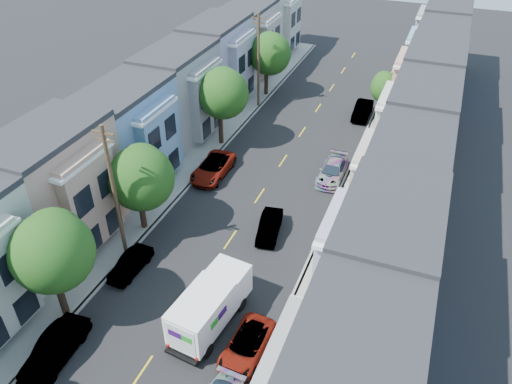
{
  "coord_description": "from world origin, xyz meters",
  "views": [
    {
      "loc": [
        11.98,
        -19.4,
        23.8
      ],
      "look_at": [
        0.68,
        9.48,
        2.2
      ],
      "focal_mm": 35.0,
      "sensor_mm": 36.0,
      "label": 1
    }
  ],
  "objects": [
    {
      "name": "ground",
      "position": [
        0.0,
        0.0,
        0.0
      ],
      "size": [
        160.0,
        160.0,
        0.0
      ],
      "primitive_type": "plane",
      "color": "black",
      "rests_on": "ground"
    },
    {
      "name": "road_slab",
      "position": [
        0.0,
        15.0,
        0.01
      ],
      "size": [
        12.0,
        70.0,
        0.02
      ],
      "primitive_type": "cube",
      "color": "black",
      "rests_on": "ground"
    },
    {
      "name": "curb_left",
      "position": [
        -6.05,
        15.0,
        0.07
      ],
      "size": [
        0.3,
        70.0,
        0.15
      ],
      "primitive_type": "cube",
      "color": "gray",
      "rests_on": "ground"
    },
    {
      "name": "curb_right",
      "position": [
        6.05,
        15.0,
        0.07
      ],
      "size": [
        0.3,
        70.0,
        0.15
      ],
      "primitive_type": "cube",
      "color": "gray",
      "rests_on": "ground"
    },
    {
      "name": "sidewalk_left",
      "position": [
        -7.35,
        15.0,
        0.07
      ],
      "size": [
        2.6,
        70.0,
        0.15
      ],
      "primitive_type": "cube",
      "color": "gray",
      "rests_on": "ground"
    },
    {
      "name": "sidewalk_right",
      "position": [
        7.35,
        15.0,
        0.07
      ],
      "size": [
        2.6,
        70.0,
        0.15
      ],
      "primitive_type": "cube",
      "color": "gray",
      "rests_on": "ground"
    },
    {
      "name": "centerline",
      "position": [
        0.0,
        15.0,
        0.0
      ],
      "size": [
        0.12,
        70.0,
        0.01
      ],
      "primitive_type": "cube",
      "color": "gold",
      "rests_on": "ground"
    },
    {
      "name": "townhouse_row_left",
      "position": [
        -11.15,
        15.0,
        0.0
      ],
      "size": [
        5.0,
        70.0,
        8.5
      ],
      "primitive_type": "cube",
      "color": "#B0A298",
      "rests_on": "ground"
    },
    {
      "name": "townhouse_row_right",
      "position": [
        11.15,
        15.0,
        0.0
      ],
      "size": [
        5.0,
        70.0,
        8.5
      ],
      "primitive_type": "cube",
      "color": "#B0A298",
      "rests_on": "ground"
    },
    {
      "name": "tree_b",
      "position": [
        -6.3,
        -4.11,
        5.13
      ],
      "size": [
        4.7,
        4.7,
        7.51
      ],
      "color": "black",
      "rests_on": "ground"
    },
    {
      "name": "tree_c",
      "position": [
        -6.3,
        4.93,
        4.56
      ],
      "size": [
        4.7,
        4.7,
        6.93
      ],
      "color": "black",
      "rests_on": "ground"
    },
    {
      "name": "tree_d",
      "position": [
        -6.3,
        18.85,
        5.26
      ],
      "size": [
        4.7,
        4.7,
        7.64
      ],
      "color": "black",
      "rests_on": "ground"
    },
    {
      "name": "tree_e",
      "position": [
        -6.3,
        31.23,
        4.91
      ],
      "size": [
        4.7,
        4.7,
        7.28
      ],
      "color": "black",
      "rests_on": "ground"
    },
    {
      "name": "tree_far_r",
      "position": [
        6.89,
        28.81,
        3.89
      ],
      "size": [
        3.04,
        3.04,
        5.46
      ],
      "color": "black",
      "rests_on": "ground"
    },
    {
      "name": "utility_pole_near",
      "position": [
        -6.3,
        2.0,
        5.15
      ],
      "size": [
        1.6,
        0.26,
        10.0
      ],
      "color": "#42301E",
      "rests_on": "ground"
    },
    {
      "name": "utility_pole_far",
      "position": [
        -6.3,
        28.0,
        5.15
      ],
      "size": [
        1.6,
        0.26,
        10.0
      ],
      "color": "#42301E",
      "rests_on": "ground"
    },
    {
      "name": "fedex_truck",
      "position": [
        2.1,
        -1.55,
        1.64
      ],
      "size": [
        2.35,
        6.11,
        2.93
      ],
      "rotation": [
        0.0,
        0.0,
        -0.11
      ],
      "color": "white",
      "rests_on": "ground"
    },
    {
      "name": "lead_sedan",
      "position": [
        2.43,
        7.73,
        0.67
      ],
      "size": [
        2.1,
        4.23,
        1.35
      ],
      "primitive_type": "imported",
      "rotation": [
        0.0,
        0.0,
        0.17
      ],
      "color": "black",
      "rests_on": "ground"
    },
    {
      "name": "parked_left_b",
      "position": [
        -4.9,
        -6.96,
        0.77
      ],
      "size": [
        1.91,
        4.73,
        1.54
      ],
      "primitive_type": "imported",
      "rotation": [
        0.0,
        0.0,
        0.06
      ],
      "color": "black",
      "rests_on": "ground"
    },
    {
      "name": "parked_left_c",
      "position": [
        -4.9,
        0.56,
        0.62
      ],
      "size": [
        1.42,
        3.75,
        1.24
      ],
      "primitive_type": "imported",
      "rotation": [
        0.0,
        0.0,
        -0.03
      ],
      "color": "#9A9A9A",
      "rests_on": "ground"
    },
    {
      "name": "parked_left_d",
      "position": [
        -4.9,
        13.45,
        0.76
      ],
      "size": [
        2.64,
        5.52,
        1.52
      ],
      "primitive_type": "imported",
      "rotation": [
        0.0,
        0.0,
        0.02
      ],
      "color": "#5A0F20",
      "rests_on": "ground"
    },
    {
      "name": "parked_right_b",
      "position": [
        4.9,
        -2.76,
        0.63
      ],
      "size": [
        2.3,
        4.6,
        1.25
      ],
      "primitive_type": "imported",
      "rotation": [
        0.0,
        0.0,
        -0.05
      ],
      "color": "silver",
      "rests_on": "ground"
    },
    {
      "name": "parked_right_c",
      "position": [
        4.9,
        16.78,
        0.73
      ],
      "size": [
        2.04,
        4.85,
        1.46
      ],
      "primitive_type": "imported",
      "rotation": [
        0.0,
        0.0,
        0.0
      ],
      "color": "black",
      "rests_on": "ground"
    },
    {
      "name": "parked_right_d",
      "position": [
        4.9,
        29.62,
        0.76
      ],
      "size": [
        1.69,
        4.59,
        1.52
      ],
      "primitive_type": "imported",
      "rotation": [
        0.0,
        0.0,
        0.02
      ],
      "color": "black",
      "rests_on": "ground"
    }
  ]
}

